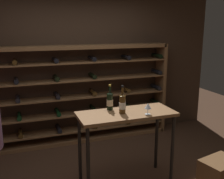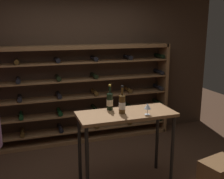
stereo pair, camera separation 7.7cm
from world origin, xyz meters
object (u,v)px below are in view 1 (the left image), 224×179
wine_crate (219,174)px  wine_bottle_gold_foil (110,101)px  wine_bottle_black_capsule (122,103)px  tasting_table (126,122)px  wine_rack (76,96)px  wine_glass_stemmed_center (148,106)px

wine_crate → wine_bottle_gold_foil: 1.67m
wine_crate → wine_bottle_gold_foil: (-1.23, 0.69, 0.90)m
wine_bottle_gold_foil → wine_bottle_black_capsule: bearing=-63.4°
tasting_table → wine_bottle_gold_foil: 0.34m
wine_crate → wine_bottle_black_capsule: 1.54m
wine_crate → wine_bottle_gold_foil: wine_bottle_gold_foil is taller
tasting_table → wine_bottle_black_capsule: bearing=-168.6°
wine_rack → wine_bottle_black_capsule: bearing=-81.5°
wine_rack → wine_glass_stemmed_center: 1.79m
wine_rack → wine_bottle_gold_foil: wine_rack is taller
tasting_table → wine_bottle_gold_foil: (-0.16, 0.18, 0.25)m
wine_rack → wine_glass_stemmed_center: (0.51, -1.70, 0.23)m
wine_bottle_black_capsule → wine_rack: bearing=98.5°
wine_rack → wine_crate: (1.37, -2.06, -0.65)m
wine_glass_stemmed_center → wine_bottle_black_capsule: bearing=152.3°
tasting_table → wine_bottle_black_capsule: 0.26m
wine_crate → tasting_table: bearing=154.3°
wine_bottle_gold_foil → wine_glass_stemmed_center: bearing=-42.2°
wine_bottle_black_capsule → wine_crate: bearing=-23.9°
wine_rack → tasting_table: bearing=-79.2°
tasting_table → wine_bottle_gold_foil: size_ratio=3.67×
wine_bottle_gold_foil → wine_crate: bearing=-29.4°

